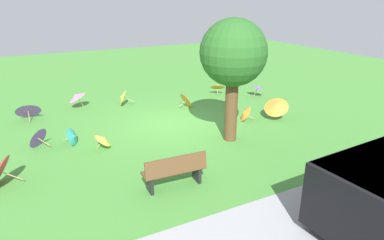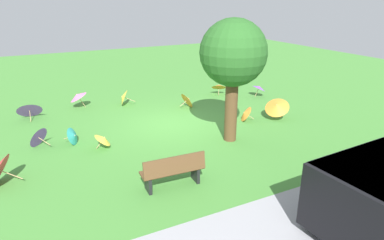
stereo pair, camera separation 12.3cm
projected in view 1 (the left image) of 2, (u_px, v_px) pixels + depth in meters
ground at (174, 124)px, 12.83m from camera, size 40.00×40.00×0.00m
park_bench at (175, 171)px, 8.47m from camera, size 1.62×0.56×0.90m
shade_tree at (233, 55)px, 10.51m from camera, size 2.11×2.11×3.97m
parasol_teal_0 at (73, 136)px, 10.98m from camera, size 0.57×0.65×0.59m
parasol_orange_0 at (276, 106)px, 13.21m from camera, size 1.23×1.25×0.88m
parasol_yellow_0 at (122, 97)px, 14.94m from camera, size 0.82×0.85×0.74m
parasol_purple_0 at (258, 87)px, 16.28m from camera, size 0.75×0.76×0.64m
parasol_orange_1 at (187, 100)px, 14.68m from camera, size 0.67×0.75×0.69m
parasol_pink_0 at (76, 96)px, 14.53m from camera, size 0.92×0.93×0.78m
parasol_purple_2 at (37, 137)px, 10.78m from camera, size 0.80×0.79×0.70m
parasol_purple_4 at (28, 109)px, 13.22m from camera, size 0.99×0.87×0.83m
parasol_orange_2 at (244, 113)px, 13.12m from camera, size 0.67×0.76×0.60m
parasol_yellow_1 at (104, 139)px, 10.70m from camera, size 0.64×0.68×0.54m
parasol_orange_4 at (218, 86)px, 16.63m from camera, size 0.95×0.94×0.64m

